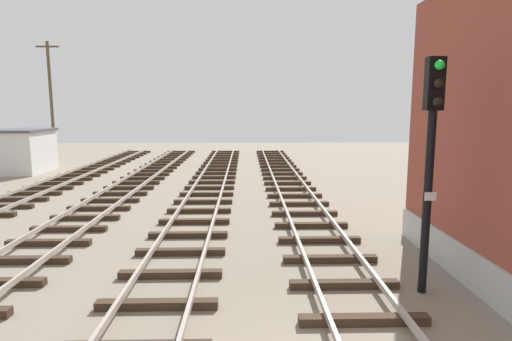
# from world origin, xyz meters

# --- Properties ---
(signal_mast) EXTENTS (0.36, 0.40, 5.13)m
(signal_mast) POSITION_xyz_m (2.51, 3.79, 3.24)
(signal_mast) COLOR black
(signal_mast) RESTS_ON ground
(control_hut) EXTENTS (3.00, 3.80, 2.76)m
(control_hut) POSITION_xyz_m (-15.61, 21.81, 1.39)
(control_hut) COLOR silver
(control_hut) RESTS_ON ground
(utility_pole_far) EXTENTS (1.80, 0.24, 9.21)m
(utility_pole_far) POSITION_xyz_m (-16.87, 29.04, 4.80)
(utility_pole_far) COLOR brown
(utility_pole_far) RESTS_ON ground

